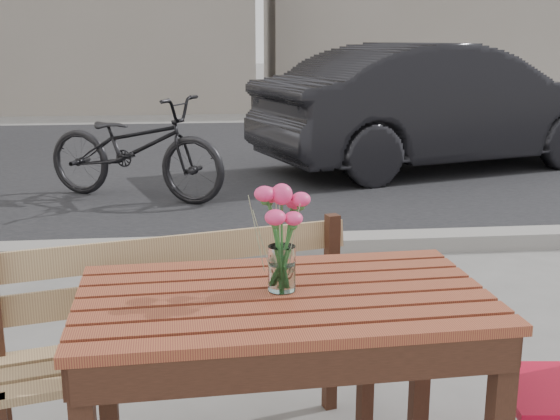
# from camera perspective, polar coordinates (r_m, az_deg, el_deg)

# --- Properties ---
(street) EXTENTS (30.00, 8.12, 0.12)m
(street) POSITION_cam_1_polar(r_m,az_deg,el_deg) (7.08, -5.53, 1.57)
(street) COLOR black
(street) RESTS_ON ground
(main_table) EXTENTS (1.29, 0.79, 0.77)m
(main_table) POSITION_cam_1_polar(r_m,az_deg,el_deg) (2.21, 0.29, -9.84)
(main_table) COLOR maroon
(main_table) RESTS_ON ground
(main_bench) EXTENTS (1.46, 0.75, 0.87)m
(main_bench) POSITION_cam_1_polar(r_m,az_deg,el_deg) (2.64, -7.98, -8.77)
(main_bench) COLOR #96714D
(main_bench) RESTS_ON ground
(main_vase) EXTENTS (0.18, 0.18, 0.34)m
(main_vase) POSITION_cam_1_polar(r_m,az_deg,el_deg) (2.12, 0.15, -1.24)
(main_vase) COLOR white
(main_vase) RESTS_ON main_table
(parked_car) EXTENTS (4.71, 2.80, 1.47)m
(parked_car) POSITION_cam_1_polar(r_m,az_deg,el_deg) (8.60, 13.07, 8.21)
(parked_car) COLOR black
(parked_car) RESTS_ON ground
(bicycle) EXTENTS (2.00, 1.46, 1.00)m
(bicycle) POSITION_cam_1_polar(r_m,az_deg,el_deg) (6.89, -11.74, 4.99)
(bicycle) COLOR black
(bicycle) RESTS_ON ground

